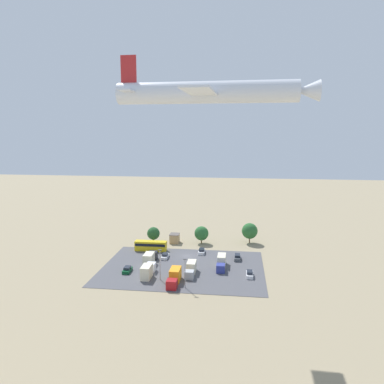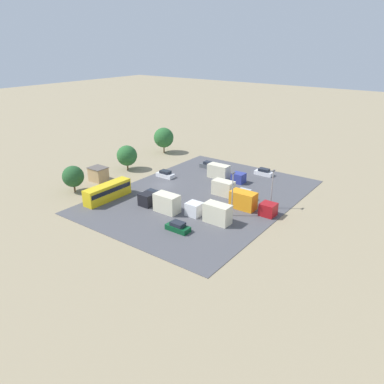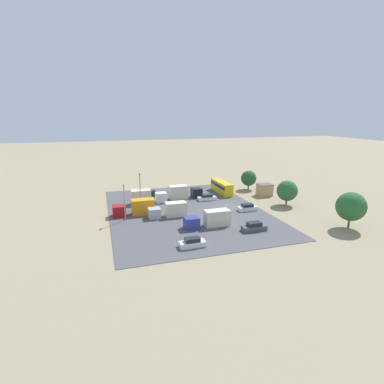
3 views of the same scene
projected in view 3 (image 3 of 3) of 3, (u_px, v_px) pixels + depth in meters
The scene contains 19 objects.
ground_plane at pixel (227, 207), 70.37m from camera, with size 400.00×400.00×0.00m, color gray.
parking_lot_surface at pixel (186, 211), 67.46m from camera, with size 45.57×33.56×0.08m.
shed_building at pixel (265, 190), 79.93m from camera, with size 3.27×3.85×3.13m.
bus at pixel (222, 187), 82.69m from camera, with size 10.27×2.51×3.16m.
parked_car_0 at pixel (254, 227), 55.61m from camera, with size 1.82×4.63×1.62m.
parked_car_1 at pixel (192, 243), 48.75m from camera, with size 1.77×4.29×1.57m.
parked_car_2 at pixel (151, 194), 79.34m from camera, with size 1.88×4.12×1.53m.
parked_car_3 at pixel (207, 198), 75.52m from camera, with size 1.72×4.70×1.48m.
parked_car_4 at pixel (247, 208), 67.34m from camera, with size 1.92×4.28×1.54m.
parked_truck_0 at pixel (210, 219), 57.55m from camera, with size 2.34×8.98×3.12m.
parked_truck_1 at pixel (147, 197), 72.60m from camera, with size 2.41×8.56×3.43m.
parked_truck_2 at pixel (136, 208), 64.40m from camera, with size 2.55×8.83×3.28m.
parked_truck_3 at pixel (170, 210), 63.18m from camera, with size 2.36×8.05×3.00m.
parked_truck_4 at pixel (183, 192), 77.04m from camera, with size 2.58×8.51×3.40m.
tree_near_shed at pixel (249, 178), 85.94m from camera, with size 4.40×4.40×5.54m.
tree_apron_mid at pixel (287, 191), 70.90m from camera, with size 4.89×4.89×5.99m.
tree_apron_far at pixel (351, 207), 56.13m from camera, with size 5.46×5.46×7.02m.
light_pole_lot_centre at pixel (140, 189), 67.81m from camera, with size 0.90×0.28×8.17m.
light_pole_lot_edge at pixel (124, 201), 60.05m from camera, with size 0.90×0.28×7.44m.
Camera 3 is at (-61.80, 27.83, 20.94)m, focal length 28.00 mm.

